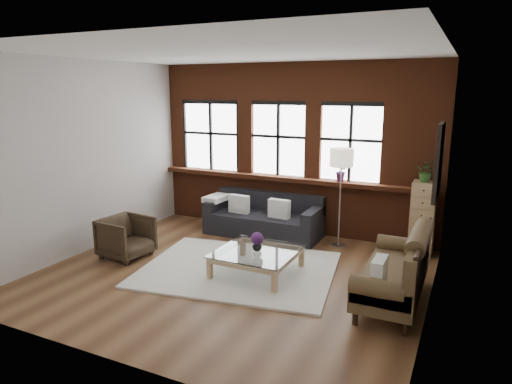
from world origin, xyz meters
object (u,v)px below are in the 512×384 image
at_px(coffee_table, 257,263).
at_px(drawer_chest, 422,218).
at_px(dark_sofa, 263,215).
at_px(armchair, 126,237).
at_px(vase, 257,246).
at_px(floor_lamp, 340,194).
at_px(vintage_settee, 393,265).

relative_size(coffee_table, drawer_chest, 0.93).
xyz_separation_m(dark_sofa, armchair, (-1.55, -2.02, -0.06)).
bearing_deg(vase, floor_lamp, 66.47).
distance_m(dark_sofa, vase, 1.88).
height_order(dark_sofa, vase, dark_sofa).
relative_size(dark_sofa, vase, 14.20).
bearing_deg(coffee_table, floor_lamp, 66.47).
bearing_deg(floor_lamp, armchair, -146.19).
height_order(armchair, drawer_chest, drawer_chest).
bearing_deg(dark_sofa, floor_lamp, -0.13).
height_order(vintage_settee, armchair, vintage_settee).
bearing_deg(vintage_settee, floor_lamp, 123.95).
distance_m(vintage_settee, floor_lamp, 2.21).
xyz_separation_m(dark_sofa, vintage_settee, (2.67, -1.80, 0.11)).
xyz_separation_m(vintage_settee, armchair, (-4.22, -0.22, -0.16)).
bearing_deg(coffee_table, dark_sofa, 111.75).
xyz_separation_m(armchair, coffee_table, (2.25, 0.27, -0.15)).
bearing_deg(vintage_settee, vase, 178.47).
distance_m(armchair, drawer_chest, 4.91).
bearing_deg(floor_lamp, dark_sofa, 179.87).
relative_size(coffee_table, vase, 7.51).
bearing_deg(dark_sofa, vase, -68.25).
bearing_deg(coffee_table, vase, -90.00).
height_order(armchair, coffee_table, armchair).
height_order(coffee_table, drawer_chest, drawer_chest).
height_order(coffee_table, floor_lamp, floor_lamp).
distance_m(coffee_table, floor_lamp, 2.05).
xyz_separation_m(vase, drawer_chest, (2.10, 1.98, 0.17)).
bearing_deg(armchair, dark_sofa, -32.12).
relative_size(vintage_settee, floor_lamp, 0.99).
relative_size(dark_sofa, vintage_settee, 1.16).
bearing_deg(drawer_chest, vintage_settee, -93.81).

